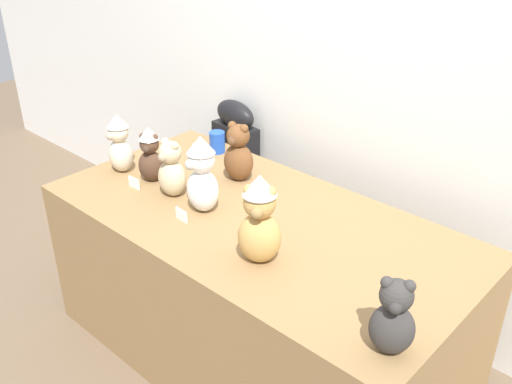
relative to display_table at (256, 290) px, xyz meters
name	(u,v)px	position (x,y,z in m)	size (l,w,h in m)	color
ground_plane	(219,382)	(0.00, -0.25, -0.38)	(10.00, 10.00, 0.00)	brown
wall_back	(362,55)	(0.00, 0.71, 0.92)	(7.00, 0.08, 2.60)	white
display_table	(256,290)	(0.00, 0.00, 0.00)	(1.85, 0.93, 0.76)	olive
instrument_case	(236,178)	(-0.70, 0.59, 0.10)	(0.29, 0.15, 0.95)	black
teddy_bear_honey	(259,220)	(0.22, -0.22, 0.55)	(0.21, 0.20, 0.35)	tan
teddy_bear_cocoa	(150,155)	(-0.59, -0.08, 0.51)	(0.16, 0.15, 0.27)	#4C3323
teddy_bear_cream	(119,144)	(-0.78, -0.11, 0.52)	(0.15, 0.13, 0.29)	beige
teddy_bear_snow	(202,175)	(-0.21, -0.10, 0.54)	(0.19, 0.17, 0.34)	white
teddy_bear_charcoal	(393,319)	(0.82, -0.31, 0.50)	(0.17, 0.16, 0.26)	#383533
teddy_bear_chestnut	(238,154)	(-0.30, 0.20, 0.51)	(0.16, 0.14, 0.28)	brown
teddy_bear_sand	(171,170)	(-0.41, -0.10, 0.50)	(0.14, 0.12, 0.27)	#CCB78E
party_cup_blue	(217,142)	(-0.60, 0.36, 0.43)	(0.08, 0.08, 0.11)	blue
name_card_front_left	(181,215)	(-0.21, -0.23, 0.40)	(0.07, 0.01, 0.05)	white
name_card_front_middle	(134,183)	(-0.59, -0.18, 0.40)	(0.07, 0.01, 0.05)	white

